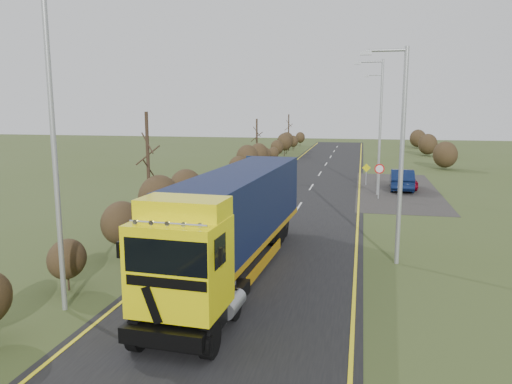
{
  "coord_description": "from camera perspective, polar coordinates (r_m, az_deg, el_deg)",
  "views": [
    {
      "loc": [
        3.77,
        -18.78,
        6.33
      ],
      "look_at": [
        -1.13,
        4.34,
        2.24
      ],
      "focal_mm": 35.0,
      "sensor_mm": 36.0,
      "label": 1
    }
  ],
  "objects": [
    {
      "name": "left_pole",
      "position": [
        16.04,
        -22.21,
        6.51
      ],
      "size": [
        0.16,
        0.16,
        11.21
      ],
      "primitive_type": "cylinder",
      "color": "#A1A5A7",
      "rests_on": "ground"
    },
    {
      "name": "speed_sign",
      "position": [
        35.08,
        13.91,
        1.97
      ],
      "size": [
        0.67,
        0.1,
        2.43
      ],
      "color": "#A1A5A7",
      "rests_on": "ground"
    },
    {
      "name": "streetlight_near",
      "position": [
        20.38,
        16.07,
        4.87
      ],
      "size": [
        1.83,
        0.18,
        8.56
      ],
      "color": "#A1A5A7",
      "rests_on": "ground"
    },
    {
      "name": "warning_board",
      "position": [
        41.0,
        12.49,
        2.2
      ],
      "size": [
        0.67,
        0.11,
        1.76
      ],
      "color": "#A1A5A7",
      "rests_on": "ground"
    },
    {
      "name": "car_red_hatchback",
      "position": [
        40.09,
        16.64,
        1.25
      ],
      "size": [
        1.89,
        3.87,
        1.27
      ],
      "primitive_type": "imported",
      "rotation": [
        0.0,
        0.0,
        3.25
      ],
      "color": "maroon",
      "rests_on": "ground"
    },
    {
      "name": "layby",
      "position": [
        39.38,
        15.79,
        0.22
      ],
      "size": [
        6.0,
        18.0,
        0.02
      ],
      "primitive_type": "cube",
      "color": "#2C2A27",
      "rests_on": "ground"
    },
    {
      "name": "streetlight_far",
      "position": [
        60.31,
        13.94,
        8.77
      ],
      "size": [
        2.11,
        0.2,
        9.96
      ],
      "color": "#A1A5A7",
      "rests_on": "ground"
    },
    {
      "name": "car_blue_sedan",
      "position": [
        39.51,
        16.32,
        1.37
      ],
      "size": [
        1.81,
        4.84,
        1.58
      ],
      "primitive_type": "imported",
      "rotation": [
        0.0,
        0.0,
        3.11
      ],
      "color": "#0A1639",
      "rests_on": "ground"
    },
    {
      "name": "road",
      "position": [
        29.7,
        4.42,
        -2.48
      ],
      "size": [
        8.0,
        120.0,
        0.02
      ],
      "primitive_type": "cube",
      "color": "black",
      "rests_on": "ground"
    },
    {
      "name": "lane_markings",
      "position": [
        29.4,
        4.34,
        -2.57
      ],
      "size": [
        7.52,
        116.0,
        0.01
      ],
      "color": "yellow",
      "rests_on": "road"
    },
    {
      "name": "hedgerow",
      "position": [
        28.79,
        -8.02,
        0.32
      ],
      "size": [
        2.24,
        102.04,
        6.05
      ],
      "color": "#2F2215",
      "rests_on": "ground"
    },
    {
      "name": "lorry",
      "position": [
        18.72,
        -2.46,
        -2.84
      ],
      "size": [
        2.97,
        14.19,
        3.92
      ],
      "rotation": [
        0.0,
        0.0,
        -0.05
      ],
      "color": "black",
      "rests_on": "ground"
    },
    {
      "name": "ground",
      "position": [
        20.17,
        0.6,
        -8.46
      ],
      "size": [
        160.0,
        160.0,
        0.0
      ],
      "primitive_type": "plane",
      "color": "#3E4C20",
      "rests_on": "ground"
    },
    {
      "name": "streetlight_mid",
      "position": [
        36.38,
        13.84,
        7.83
      ],
      "size": [
        2.01,
        0.19,
        9.49
      ],
      "color": "#A1A5A7",
      "rests_on": "ground"
    }
  ]
}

